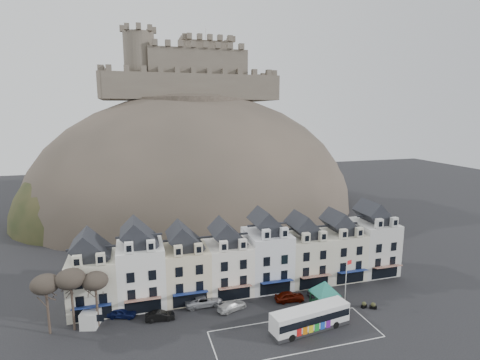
% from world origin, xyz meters
% --- Properties ---
extents(ground, '(300.00, 300.00, 0.00)m').
position_xyz_m(ground, '(0.00, 0.00, 0.00)').
color(ground, black).
rests_on(ground, ground).
extents(coach_bay_markings, '(22.00, 7.50, 0.01)m').
position_xyz_m(coach_bay_markings, '(2.00, 1.25, 0.00)').
color(coach_bay_markings, silver).
rests_on(coach_bay_markings, ground).
extents(townhouse_terrace, '(54.40, 9.35, 11.80)m').
position_xyz_m(townhouse_terrace, '(0.15, 15.97, 5.30)').
color(townhouse_terrace, silver).
rests_on(townhouse_terrace, ground).
extents(castle_hill, '(100.00, 76.00, 68.00)m').
position_xyz_m(castle_hill, '(1.25, 68.95, 0.11)').
color(castle_hill, '#3C362E').
rests_on(castle_hill, ground).
extents(castle, '(50.20, 22.20, 22.00)m').
position_xyz_m(castle, '(0.51, 75.93, 40.19)').
color(castle, brown).
rests_on(castle, ground).
extents(tree_left_far, '(3.61, 3.61, 8.24)m').
position_xyz_m(tree_left_far, '(-29.00, 10.50, 6.90)').
color(tree_left_far, '#382C24').
rests_on(tree_left_far, ground).
extents(tree_left_mid, '(3.78, 3.78, 8.64)m').
position_xyz_m(tree_left_mid, '(-26.00, 10.50, 7.24)').
color(tree_left_mid, '#382C24').
rests_on(tree_left_mid, ground).
extents(tree_left_near, '(3.43, 3.43, 7.84)m').
position_xyz_m(tree_left_near, '(-23.00, 10.50, 6.55)').
color(tree_left_near, '#382C24').
rests_on(tree_left_near, ground).
extents(bus, '(11.51, 4.24, 3.17)m').
position_xyz_m(bus, '(4.32, 1.71, 1.75)').
color(bus, '#262628').
rests_on(bus, ground).
extents(bus_shelter, '(7.18, 7.18, 4.57)m').
position_xyz_m(bus_shelter, '(8.63, 5.70, 3.55)').
color(bus_shelter, '#10311E').
rests_on(bus_shelter, ground).
extents(red_buoy, '(1.73, 1.73, 1.98)m').
position_xyz_m(red_buoy, '(10.00, 3.37, 1.01)').
color(red_buoy, black).
rests_on(red_buoy, ground).
extents(flagpole, '(1.02, 0.33, 7.25)m').
position_xyz_m(flagpole, '(12.44, 6.15, 4.14)').
color(flagpole, silver).
rests_on(flagpole, ground).
extents(white_van, '(3.31, 5.33, 2.26)m').
position_xyz_m(white_van, '(-23.69, 12.00, 1.13)').
color(white_van, silver).
rests_on(white_van, ground).
extents(planter_west, '(1.03, 0.77, 0.92)m').
position_xyz_m(planter_west, '(14.69, 4.61, 0.44)').
color(planter_west, black).
rests_on(planter_west, ground).
extents(planter_east, '(1.07, 0.80, 0.96)m').
position_xyz_m(planter_east, '(15.81, 3.96, 0.46)').
color(planter_east, black).
rests_on(planter_east, ground).
extents(car_navy, '(4.39, 2.86, 1.39)m').
position_xyz_m(car_navy, '(-20.00, 12.00, 0.70)').
color(car_navy, '#0C143E').
rests_on(car_navy, ground).
extents(car_black, '(4.13, 1.69, 1.33)m').
position_xyz_m(car_black, '(-14.80, 9.66, 0.67)').
color(car_black, black).
rests_on(car_black, ground).
extents(car_silver, '(5.68, 2.83, 1.58)m').
position_xyz_m(car_silver, '(-8.17, 12.00, 0.79)').
color(car_silver, '#A1A3A9').
rests_on(car_silver, ground).
extents(car_white, '(4.96, 3.37, 1.34)m').
position_xyz_m(car_white, '(-4.40, 9.50, 0.67)').
color(car_white, silver).
rests_on(car_white, ground).
extents(car_maroon, '(4.70, 2.26, 1.55)m').
position_xyz_m(car_maroon, '(4.79, 9.50, 0.77)').
color(car_maroon, '#4E0E04').
rests_on(car_maroon, ground).
extents(car_charcoal, '(4.17, 2.64, 1.30)m').
position_xyz_m(car_charcoal, '(10.00, 10.01, 0.65)').
color(car_charcoal, black).
rests_on(car_charcoal, ground).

